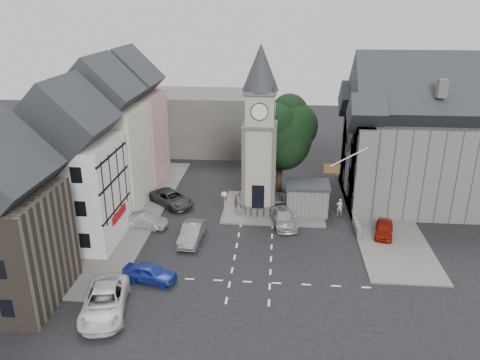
# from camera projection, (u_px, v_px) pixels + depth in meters

# --- Properties ---
(ground) EXTENTS (120.00, 120.00, 0.00)m
(ground) POSITION_uv_depth(u_px,v_px,m) (254.00, 246.00, 40.23)
(ground) COLOR black
(ground) RESTS_ON ground
(pavement_west) EXTENTS (6.00, 30.00, 0.14)m
(pavement_west) POSITION_uv_depth(u_px,v_px,m) (133.00, 211.00, 46.79)
(pavement_west) COLOR #595651
(pavement_west) RESTS_ON ground
(pavement_east) EXTENTS (6.00, 26.00, 0.14)m
(pavement_east) POSITION_uv_depth(u_px,v_px,m) (378.00, 212.00, 46.70)
(pavement_east) COLOR #595651
(pavement_east) RESTS_ON ground
(central_island) EXTENTS (10.00, 8.00, 0.16)m
(central_island) POSITION_uv_depth(u_px,v_px,m) (273.00, 208.00, 47.53)
(central_island) COLOR #595651
(central_island) RESTS_ON ground
(road_markings) EXTENTS (20.00, 8.00, 0.01)m
(road_markings) POSITION_uv_depth(u_px,v_px,m) (250.00, 282.00, 35.11)
(road_markings) COLOR silver
(road_markings) RESTS_ON ground
(clock_tower) EXTENTS (4.86, 4.86, 16.25)m
(clock_tower) POSITION_uv_depth(u_px,v_px,m) (260.00, 131.00, 44.78)
(clock_tower) COLOR #4C4944
(clock_tower) RESTS_ON ground
(stone_shelter) EXTENTS (4.30, 3.30, 3.08)m
(stone_shelter) POSITION_uv_depth(u_px,v_px,m) (307.00, 198.00, 46.28)
(stone_shelter) COLOR slate
(stone_shelter) RESTS_ON ground
(town_tree) EXTENTS (7.20, 7.20, 10.80)m
(town_tree) POSITION_uv_depth(u_px,v_px,m) (281.00, 130.00, 49.69)
(town_tree) COLOR black
(town_tree) RESTS_ON ground
(warning_sign_post) EXTENTS (0.70, 0.19, 2.85)m
(warning_sign_post) POSITION_uv_depth(u_px,v_px,m) (224.00, 199.00, 44.82)
(warning_sign_post) COLOR black
(warning_sign_post) RESTS_ON ground
(terrace_pink) EXTENTS (8.10, 7.60, 12.80)m
(terrace_pink) POSITION_uv_depth(u_px,v_px,m) (129.00, 123.00, 54.02)
(terrace_pink) COLOR #CD8D8E
(terrace_pink) RESTS_ON ground
(terrace_cream) EXTENTS (8.10, 7.60, 12.80)m
(terrace_cream) POSITION_uv_depth(u_px,v_px,m) (104.00, 142.00, 46.57)
(terrace_cream) COLOR beige
(terrace_cream) RESTS_ON ground
(terrace_tudor) EXTENTS (8.10, 7.60, 12.00)m
(terrace_tudor) POSITION_uv_depth(u_px,v_px,m) (71.00, 174.00, 39.27)
(terrace_tudor) COLOR silver
(terrace_tudor) RESTS_ON ground
(backdrop_west) EXTENTS (20.00, 10.00, 8.00)m
(backdrop_west) POSITION_uv_depth(u_px,v_px,m) (181.00, 121.00, 65.83)
(backdrop_west) COLOR #4C4944
(backdrop_west) RESTS_ON ground
(east_building) EXTENTS (14.40, 11.40, 12.60)m
(east_building) POSITION_uv_depth(u_px,v_px,m) (416.00, 145.00, 47.00)
(east_building) COLOR slate
(east_building) RESTS_ON ground
(east_boundary_wall) EXTENTS (0.40, 16.00, 0.90)m
(east_boundary_wall) POSITION_uv_depth(u_px,v_px,m) (348.00, 199.00, 48.65)
(east_boundary_wall) COLOR slate
(east_boundary_wall) RESTS_ON ground
(flagpole) EXTENTS (3.68, 0.10, 2.74)m
(flagpole) POSITION_uv_depth(u_px,v_px,m) (349.00, 157.00, 40.82)
(flagpole) COLOR white
(flagpole) RESTS_ON ground
(car_west_blue) EXTENTS (4.36, 2.45, 1.40)m
(car_west_blue) POSITION_uv_depth(u_px,v_px,m) (150.00, 273.00, 34.99)
(car_west_blue) COLOR #1C309A
(car_west_blue) RESTS_ON ground
(car_west_silver) EXTENTS (4.25, 2.07, 1.34)m
(car_west_silver) POSITION_uv_depth(u_px,v_px,m) (145.00, 221.00, 43.42)
(car_west_silver) COLOR gray
(car_west_silver) RESTS_ON ground
(car_west_grey) EXTENTS (5.66, 5.47, 1.50)m
(car_west_grey) POSITION_uv_depth(u_px,v_px,m) (172.00, 198.00, 48.13)
(car_west_grey) COLOR #313234
(car_west_grey) RESTS_ON ground
(car_island_silver) EXTENTS (1.87, 4.81, 1.56)m
(car_island_silver) POSITION_uv_depth(u_px,v_px,m) (192.00, 233.00, 40.86)
(car_island_silver) COLOR gray
(car_island_silver) RESTS_ON ground
(car_island_east) EXTENTS (2.94, 5.22, 1.43)m
(car_island_east) POSITION_uv_depth(u_px,v_px,m) (283.00, 217.00, 43.97)
(car_island_east) COLOR #A7A9AF
(car_island_east) RESTS_ON ground
(car_east_red) EXTENTS (2.37, 4.06, 1.30)m
(car_east_red) POSITION_uv_depth(u_px,v_px,m) (384.00, 229.00, 41.87)
(car_east_red) COLOR maroon
(car_east_red) RESTS_ON ground
(van_sw_white) EXTENTS (3.98, 6.53, 1.69)m
(van_sw_white) POSITION_uv_depth(u_px,v_px,m) (105.00, 302.00, 31.38)
(van_sw_white) COLOR silver
(van_sw_white) RESTS_ON ground
(pedestrian) EXTENTS (0.65, 0.44, 1.75)m
(pedestrian) POSITION_uv_depth(u_px,v_px,m) (340.00, 207.00, 45.84)
(pedestrian) COLOR beige
(pedestrian) RESTS_ON ground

